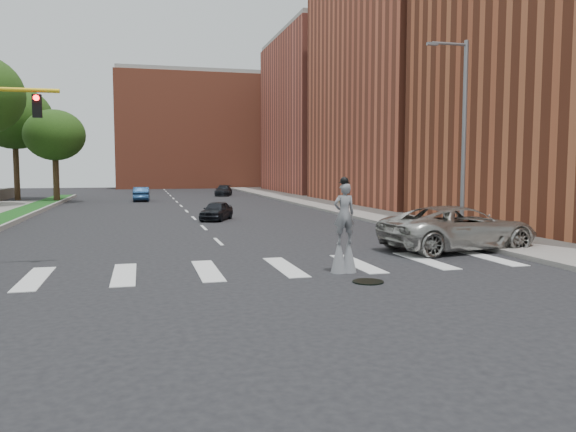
{
  "coord_description": "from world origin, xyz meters",
  "views": [
    {
      "loc": [
        -3.29,
        -16.87,
        3.32
      ],
      "look_at": [
        1.43,
        1.12,
        1.7
      ],
      "focal_mm": 35.0,
      "sensor_mm": 36.0,
      "label": 1
    }
  ],
  "objects": [
    {
      "name": "ground_plane",
      "position": [
        0.0,
        0.0,
        0.0
      ],
      "size": [
        160.0,
        160.0,
        0.0
      ],
      "primitive_type": "plane",
      "color": "black",
      "rests_on": "ground"
    },
    {
      "name": "grass_median",
      "position": [
        -11.5,
        20.0,
        0.12
      ],
      "size": [
        2.0,
        60.0,
        0.25
      ],
      "primitive_type": "cube",
      "color": "#144616",
      "rests_on": "ground"
    },
    {
      "name": "median_curb",
      "position": [
        -10.45,
        20.0,
        0.14
      ],
      "size": [
        0.2,
        60.0,
        0.28
      ],
      "primitive_type": "cube",
      "color": "#979791",
      "rests_on": "ground"
    },
    {
      "name": "sidewalk_right",
      "position": [
        12.5,
        25.0,
        0.09
      ],
      "size": [
        5.0,
        90.0,
        0.18
      ],
      "primitive_type": "cube",
      "color": "slate",
      "rests_on": "ground"
    },
    {
      "name": "manhole",
      "position": [
        3.0,
        -2.0,
        0.02
      ],
      "size": [
        0.9,
        0.9,
        0.04
      ],
      "primitive_type": "cylinder",
      "color": "black",
      "rests_on": "ground"
    },
    {
      "name": "building_mid",
      "position": [
        22.0,
        30.0,
        12.0
      ],
      "size": [
        16.0,
        22.0,
        24.0
      ],
      "primitive_type": "cube",
      "color": "#B05237",
      "rests_on": "ground"
    },
    {
      "name": "building_far",
      "position": [
        22.0,
        54.0,
        10.0
      ],
      "size": [
        16.0,
        22.0,
        20.0
      ],
      "primitive_type": "cube",
      "color": "#BC5745",
      "rests_on": "ground"
    },
    {
      "name": "building_backdrop",
      "position": [
        6.0,
        78.0,
        9.0
      ],
      "size": [
        26.0,
        14.0,
        18.0
      ],
      "primitive_type": "cube",
      "color": "#B05237",
      "rests_on": "ground"
    },
    {
      "name": "streetlight",
      "position": [
        10.9,
        6.0,
        4.9
      ],
      "size": [
        2.05,
        0.2,
        9.0
      ],
      "color": "slate",
      "rests_on": "ground"
    },
    {
      "name": "stilt_performer",
      "position": [
        2.85,
        -0.38,
        1.24
      ],
      "size": [
        0.84,
        0.52,
        3.02
      ],
      "rotation": [
        0.0,
        0.0,
        3.15
      ],
      "color": "#342414",
      "rests_on": "ground"
    },
    {
      "name": "suv_crossing",
      "position": [
        9.0,
        3.0,
        0.89
      ],
      "size": [
        6.71,
        3.68,
        1.78
      ],
      "primitive_type": "imported",
      "rotation": [
        0.0,
        0.0,
        1.69
      ],
      "color": "#A8A59E",
      "rests_on": "ground"
    },
    {
      "name": "car_near",
      "position": [
        1.26,
        18.22,
        0.6
      ],
      "size": [
        2.74,
        3.78,
        1.2
      ],
      "primitive_type": "imported",
      "rotation": [
        0.0,
        0.0,
        -0.43
      ],
      "color": "black",
      "rests_on": "ground"
    },
    {
      "name": "car_mid",
      "position": [
        -3.27,
        40.01,
        0.69
      ],
      "size": [
        1.62,
        4.26,
        1.39
      ],
      "primitive_type": "imported",
      "rotation": [
        0.0,
        0.0,
        3.1
      ],
      "color": "navy",
      "rests_on": "ground"
    },
    {
      "name": "car_far",
      "position": [
        6.0,
        48.28,
        0.61
      ],
      "size": [
        2.75,
        4.54,
        1.23
      ],
      "primitive_type": "imported",
      "rotation": [
        0.0,
        0.0,
        -0.26
      ],
      "color": "black",
      "rests_on": "ground"
    },
    {
      "name": "tree_5",
      "position": [
        -15.45,
        45.02,
        8.24
      ],
      "size": [
        7.39,
        7.39,
        11.41
      ],
      "color": "#342414",
      "rests_on": "ground"
    },
    {
      "name": "tree_6",
      "position": [
        -10.93,
        39.15,
        6.25
      ],
      "size": [
        5.52,
        5.52,
        8.63
      ],
      "color": "#342414",
      "rests_on": "ground"
    }
  ]
}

